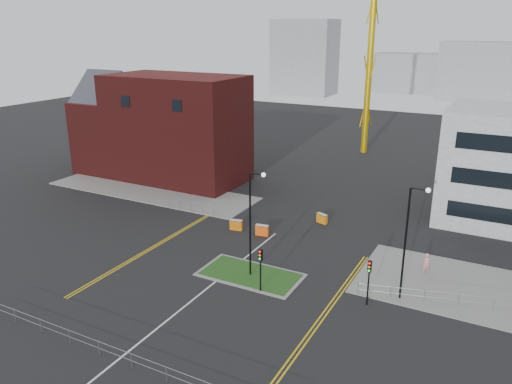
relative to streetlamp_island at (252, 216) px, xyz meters
The scene contains 24 objects.
ground 9.91m from the streetlamp_island, 105.50° to the right, with size 200.00×200.00×0.00m, color black.
pavement_left 26.80m from the streetlamp_island, 147.78° to the left, with size 28.00×8.00×0.12m, color slate.
island_kerb 5.38m from the streetlamp_island, behind, with size 8.60×4.60×0.08m, color slate.
grass_island 5.36m from the streetlamp_island, behind, with size 8.00×4.00×0.12m, color #1E4517.
brick_building 32.20m from the streetlamp_island, 141.56° to the left, with size 24.20×10.07×14.24m.
streetlamp_island is the anchor object (origin of this frame).
streetlamp_right_near 12.17m from the streetlamp_island, ahead, with size 1.46×0.36×9.18m.
traffic_light_island 3.92m from the streetlamp_island, 48.59° to the right, with size 0.28×0.33×3.65m.
traffic_light_right 10.19m from the streetlamp_island, ahead, with size 0.28×0.33×3.65m.
railing_front 14.91m from the streetlamp_island, 99.00° to the right, with size 24.05×0.05×1.10m.
railing_left 17.22m from the streetlamp_island, 142.89° to the left, with size 6.05×0.05×1.10m.
railing_right 19.18m from the streetlamp_island, 10.84° to the left, with size 19.05×5.05×1.10m.
centre_line 8.38m from the streetlamp_island, 110.29° to the right, with size 0.15×30.00×0.01m, color silver.
yellow_left_a 12.61m from the streetlamp_island, 169.89° to the left, with size 0.12×24.00×0.01m, color gold.
yellow_left_b 12.35m from the streetlamp_island, 169.62° to the left, with size 0.12×24.00×0.01m, color gold.
yellow_right_a 9.29m from the streetlamp_island, 15.36° to the right, with size 0.12×20.00×0.01m, color gold.
yellow_right_b 9.53m from the streetlamp_island, 14.78° to the right, with size 0.12×20.00×0.01m, color gold.
skyline_a 119.82m from the streetlamp_island, 110.65° to the left, with size 18.00×12.00×22.00m, color gray.
skyline_b 122.28m from the streetlamp_island, 86.35° to the left, with size 24.00×12.00×16.00m, color gray.
skyline_d 132.40m from the streetlamp_island, 94.43° to the left, with size 30.00×12.00×12.00m, color gray.
pedestrian 15.37m from the streetlamp_island, 29.31° to the left, with size 0.68×0.45×1.86m, color pink.
barrier_left 9.88m from the streetlamp_island, 111.92° to the left, with size 1.36×0.62×1.10m.
barrier_mid 11.22m from the streetlamp_island, 127.86° to the left, with size 1.36×0.65×1.10m.
barrier_right 14.78m from the streetlamp_island, 86.29° to the left, with size 1.29×0.85×1.04m.
Camera 1 is at (20.05, -25.09, 19.95)m, focal length 35.00 mm.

